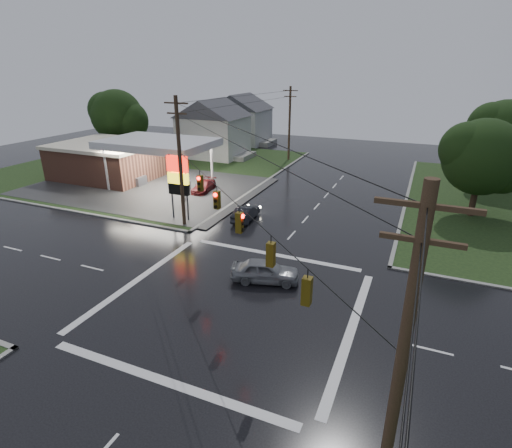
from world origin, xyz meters
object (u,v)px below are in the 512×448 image
at_px(car_north, 246,213).
at_px(car_crossing, 265,271).
at_px(house_far, 241,118).
at_px(tree_nw_behind, 118,116).
at_px(pylon_sign, 178,177).
at_px(house_near, 214,127).
at_px(utility_pole_n, 289,123).
at_px(car_pump, 204,186).
at_px(tree_ne_near, 484,158).
at_px(tree_ne_far, 505,133).
at_px(utility_pole_nw, 180,161).
at_px(utility_pole_se, 398,379).
at_px(gas_station, 116,158).

distance_m(car_north, car_crossing, 11.25).
height_order(house_far, car_crossing, house_far).
distance_m(tree_nw_behind, car_crossing, 44.22).
bearing_deg(pylon_sign, house_near, 112.28).
distance_m(utility_pole_n, car_pump, 19.96).
distance_m(pylon_sign, tree_ne_near, 27.23).
distance_m(pylon_sign, car_north, 6.82).
bearing_deg(pylon_sign, tree_ne_far, 40.35).
distance_m(car_north, car_pump, 10.16).
xyz_separation_m(pylon_sign, utility_pole_nw, (1.00, -1.00, 1.71)).
relative_size(utility_pole_se, car_pump, 2.62).
bearing_deg(gas_station, house_near, 73.83).
bearing_deg(tree_ne_near, utility_pole_nw, -152.14).
relative_size(tree_ne_near, car_north, 2.22).
bearing_deg(car_pump, gas_station, 169.97).
height_order(utility_pole_nw, house_far, utility_pole_nw).
xyz_separation_m(gas_station, car_crossing, (26.50, -16.62, -1.79)).
xyz_separation_m(utility_pole_n, tree_ne_far, (26.65, -4.01, 0.71)).
height_order(house_near, house_far, same).
xyz_separation_m(house_near, tree_ne_near, (35.09, -14.01, 1.16)).
bearing_deg(pylon_sign, tree_nw_behind, 140.13).
relative_size(utility_pole_n, car_crossing, 2.37).
distance_m(gas_station, utility_pole_se, 45.83).
bearing_deg(tree_ne_far, car_crossing, -117.85).
height_order(utility_pole_se, car_crossing, utility_pole_se).
bearing_deg(gas_station, tree_nw_behind, 128.42).
bearing_deg(utility_pole_nw, house_near, 113.37).
xyz_separation_m(utility_pole_n, tree_nw_behind, (-24.34, -8.01, 0.71)).
bearing_deg(pylon_sign, gas_station, 148.78).
bearing_deg(car_pump, tree_nw_behind, 145.40).
distance_m(tree_ne_near, car_crossing, 23.63).
relative_size(utility_pole_n, house_near, 0.95).
bearing_deg(car_crossing, car_pump, 25.82).
relative_size(tree_ne_near, tree_ne_far, 0.92).
xyz_separation_m(car_north, car_pump, (-8.02, 6.24, -0.06)).
bearing_deg(house_far, utility_pole_n, -38.77).
height_order(utility_pole_se, car_north, utility_pole_se).
bearing_deg(house_near, car_pump, -64.98).
height_order(tree_nw_behind, car_north, tree_nw_behind).
relative_size(gas_station, utility_pole_se, 2.38).
bearing_deg(house_near, house_far, 94.76).
height_order(utility_pole_n, tree_nw_behind, utility_pole_n).
relative_size(car_north, car_pump, 0.96).
distance_m(tree_nw_behind, car_north, 34.08).
bearing_deg(tree_ne_near, car_pump, -173.63).
height_order(utility_pole_nw, house_near, utility_pole_nw).
relative_size(house_near, tree_nw_behind, 1.10).
relative_size(pylon_sign, utility_pole_se, 0.55).
xyz_separation_m(pylon_sign, tree_ne_far, (27.65, 23.49, 2.17)).
height_order(tree_ne_far, car_pump, tree_ne_far).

